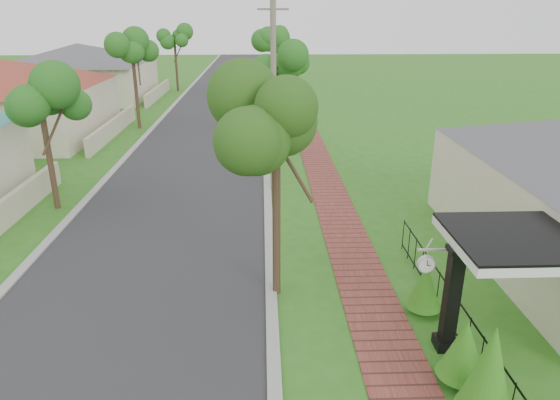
# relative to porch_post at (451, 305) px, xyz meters

# --- Properties ---
(ground) EXTENTS (160.00, 160.00, 0.00)m
(ground) POSITION_rel_porch_post_xyz_m (-4.55, 1.00, -1.12)
(ground) COLOR #2D6F1A
(ground) RESTS_ON ground
(road) EXTENTS (7.00, 120.00, 0.02)m
(road) POSITION_rel_porch_post_xyz_m (-7.55, 21.00, -1.12)
(road) COLOR #28282B
(road) RESTS_ON ground
(kerb_right) EXTENTS (0.30, 120.00, 0.10)m
(kerb_right) POSITION_rel_porch_post_xyz_m (-3.90, 21.00, -1.12)
(kerb_right) COLOR #9E9E99
(kerb_right) RESTS_ON ground
(kerb_left) EXTENTS (0.30, 120.00, 0.10)m
(kerb_left) POSITION_rel_porch_post_xyz_m (-11.20, 21.00, -1.12)
(kerb_left) COLOR #9E9E99
(kerb_left) RESTS_ON ground
(sidewalk) EXTENTS (1.50, 120.00, 0.03)m
(sidewalk) POSITION_rel_porch_post_xyz_m (-1.30, 21.00, -1.12)
(sidewalk) COLOR brown
(sidewalk) RESTS_ON ground
(porch_post) EXTENTS (0.48, 0.48, 2.52)m
(porch_post) POSITION_rel_porch_post_xyz_m (0.00, 0.00, 0.00)
(porch_post) COLOR black
(porch_post) RESTS_ON ground
(picket_fence) EXTENTS (0.03, 8.02, 1.00)m
(picket_fence) POSITION_rel_porch_post_xyz_m (0.35, 1.00, -0.59)
(picket_fence) COLOR black
(picket_fence) RESTS_ON ground
(street_trees) EXTENTS (10.70, 37.65, 5.89)m
(street_trees) POSITION_rel_porch_post_xyz_m (-7.42, 27.84, 3.42)
(street_trees) COLOR #382619
(street_trees) RESTS_ON ground
(hedge_row) EXTENTS (0.90, 4.42, 2.16)m
(hedge_row) POSITION_rel_porch_post_xyz_m (-0.10, -1.04, -0.27)
(hedge_row) COLOR #296A15
(hedge_row) RESTS_ON ground
(far_house_red) EXTENTS (15.56, 15.56, 4.60)m
(far_house_red) POSITION_rel_porch_post_xyz_m (-19.52, 21.00, 1.22)
(far_house_red) COLOR beige
(far_house_red) RESTS_ON ground
(far_house_grey) EXTENTS (15.56, 15.56, 4.60)m
(far_house_grey) POSITION_rel_porch_post_xyz_m (-19.52, 35.00, 1.22)
(far_house_grey) COLOR beige
(far_house_grey) RESTS_ON ground
(parked_car_red) EXTENTS (2.07, 4.02, 1.31)m
(parked_car_red) POSITION_rel_porch_post_xyz_m (-5.30, 30.42, -0.47)
(parked_car_red) COLOR #5E120E
(parked_car_red) RESTS_ON ground
(parked_car_white) EXTENTS (1.77, 4.96, 1.63)m
(parked_car_white) POSITION_rel_porch_post_xyz_m (-4.31, 35.52, -0.31)
(parked_car_white) COLOR silver
(parked_car_white) RESTS_ON ground
(near_tree) EXTENTS (2.34, 2.34, 6.02)m
(near_tree) POSITION_rel_porch_post_xyz_m (-3.75, 2.50, 3.68)
(near_tree) COLOR #382619
(near_tree) RESTS_ON ground
(utility_pole) EXTENTS (1.20, 0.24, 7.61)m
(utility_pole) POSITION_rel_porch_post_xyz_m (-3.62, 11.00, 2.74)
(utility_pole) COLOR slate
(utility_pole) RESTS_ON ground
(station_clock) EXTENTS (0.68, 0.13, 0.58)m
(station_clock) POSITION_rel_porch_post_xyz_m (-0.49, 0.40, 0.83)
(station_clock) COLOR silver
(station_clock) RESTS_ON ground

